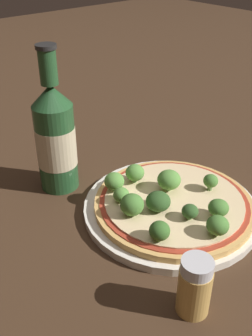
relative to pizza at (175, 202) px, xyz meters
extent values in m
plane|color=#3D2819|center=(0.00, 0.03, -0.02)|extent=(3.00, 3.00, 0.00)
cylinder|color=silver|center=(0.00, 0.01, -0.01)|extent=(0.26, 0.26, 0.01)
cylinder|color=tan|center=(0.00, 0.00, 0.00)|extent=(0.24, 0.24, 0.01)
cylinder|color=#A83823|center=(0.00, 0.00, 0.00)|extent=(0.22, 0.22, 0.00)
cylinder|color=beige|center=(0.00, 0.00, 0.00)|extent=(0.21, 0.21, 0.00)
cylinder|color=#6B8E51|center=(-0.02, -0.09, 0.01)|extent=(0.01, 0.01, 0.01)
ellipsoid|color=#477A33|center=(-0.02, -0.09, 0.02)|extent=(0.03, 0.03, 0.03)
cylinder|color=#6B8E51|center=(-0.02, 0.07, 0.01)|extent=(0.01, 0.01, 0.01)
ellipsoid|color=#568E3D|center=(-0.02, 0.07, 0.02)|extent=(0.03, 0.03, 0.03)
cylinder|color=#6B8E51|center=(0.01, 0.02, 0.01)|extent=(0.01, 0.01, 0.01)
ellipsoid|color=#568E3D|center=(0.01, 0.02, 0.03)|extent=(0.04, 0.04, 0.03)
cylinder|color=#6B8E51|center=(-0.07, 0.01, 0.01)|extent=(0.01, 0.01, 0.01)
ellipsoid|color=#477A33|center=(-0.07, 0.01, 0.02)|extent=(0.03, 0.03, 0.03)
cylinder|color=#6B8E51|center=(-0.07, 0.05, 0.01)|extent=(0.01, 0.01, 0.01)
ellipsoid|color=#568E3D|center=(-0.07, 0.05, 0.02)|extent=(0.02, 0.02, 0.02)
cylinder|color=#6B8E51|center=(-0.02, -0.05, 0.01)|extent=(0.01, 0.01, 0.01)
ellipsoid|color=#2D5123|center=(-0.02, -0.05, 0.02)|extent=(0.02, 0.02, 0.02)
cylinder|color=#6B8E51|center=(-0.08, -0.05, 0.01)|extent=(0.01, 0.01, 0.01)
ellipsoid|color=#386628|center=(-0.08, -0.05, 0.02)|extent=(0.03, 0.03, 0.03)
cylinder|color=#6B8E51|center=(0.06, -0.02, 0.01)|extent=(0.01, 0.01, 0.01)
ellipsoid|color=#477A33|center=(0.06, -0.02, 0.02)|extent=(0.02, 0.02, 0.02)
cylinder|color=#6B8E51|center=(-0.06, 0.08, 0.01)|extent=(0.01, 0.01, 0.01)
ellipsoid|color=#568E3D|center=(-0.06, 0.08, 0.02)|extent=(0.03, 0.03, 0.03)
cylinder|color=#6B8E51|center=(0.01, -0.07, 0.01)|extent=(0.01, 0.01, 0.01)
ellipsoid|color=#477A33|center=(0.01, -0.07, 0.02)|extent=(0.03, 0.03, 0.02)
cylinder|color=#6B8E51|center=(-0.04, 0.00, 0.01)|extent=(0.01, 0.01, 0.01)
ellipsoid|color=#2D5123|center=(-0.04, 0.00, 0.02)|extent=(0.04, 0.04, 0.03)
cylinder|color=#234C28|center=(-0.09, 0.18, 0.05)|extent=(0.06, 0.06, 0.14)
cylinder|color=#C6B793|center=(-0.09, 0.18, 0.06)|extent=(0.06, 0.06, 0.06)
cone|color=#234C28|center=(-0.09, 0.18, 0.14)|extent=(0.06, 0.06, 0.03)
cylinder|color=#234C28|center=(-0.09, 0.18, 0.18)|extent=(0.03, 0.03, 0.05)
cylinder|color=black|center=(-0.09, 0.18, 0.21)|extent=(0.03, 0.03, 0.01)
cylinder|color=tan|center=(-0.11, -0.14, 0.01)|extent=(0.04, 0.04, 0.06)
cylinder|color=silver|center=(-0.11, -0.14, 0.05)|extent=(0.04, 0.04, 0.01)
camera|label=1|loc=(-0.36, -0.31, 0.35)|focal=42.00mm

